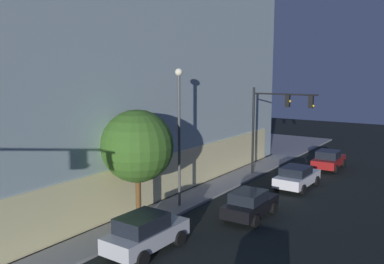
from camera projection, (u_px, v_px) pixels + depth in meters
name	position (u px, v px, depth m)	size (l,w,h in m)	color
modern_building	(41.00, 64.00, 32.22)	(32.49, 26.64, 17.65)	#4C4C51
traffic_light_far_corner	(275.00, 114.00, 30.42)	(0.34, 5.06, 6.80)	black
street_lamp_sidewalk	(179.00, 121.00, 23.42)	(0.44, 0.44, 8.14)	#474747
sidewalk_tree	(137.00, 146.00, 21.01)	(3.83, 3.83, 6.00)	brown
car_silver	(145.00, 232.00, 18.05)	(4.22, 2.08, 1.76)	#B7BABF
car_black	(250.00, 204.00, 22.38)	(4.05, 2.00, 1.56)	black
car_white	(297.00, 177.00, 28.21)	(4.46, 2.20, 1.58)	silver
car_red	(329.00, 160.00, 33.94)	(4.36, 2.18, 1.60)	maroon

